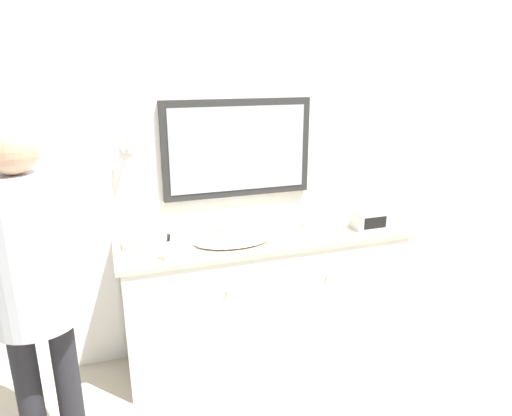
{
  "coord_description": "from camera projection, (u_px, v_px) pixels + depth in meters",
  "views": [
    {
      "loc": [
        -0.94,
        -2.31,
        1.93
      ],
      "look_at": [
        -0.07,
        0.29,
        1.07
      ],
      "focal_mm": 32.0,
      "sensor_mm": 36.0,
      "label": 1
    }
  ],
  "objects": [
    {
      "name": "person",
      "position": [
        30.0,
        269.0,
        2.04
      ],
      "size": [
        0.39,
        0.39,
        1.72
      ],
      "color": "#232328",
      "rests_on": "ground_plane"
    },
    {
      "name": "sink_basin",
      "position": [
        233.0,
        239.0,
        2.86
      ],
      "size": [
        0.49,
        0.35,
        0.17
      ],
      "color": "white",
      "rests_on": "vanity_counter"
    },
    {
      "name": "wall_back",
      "position": [
        252.0,
        167.0,
        3.09
      ],
      "size": [
        8.0,
        0.18,
        2.55
      ],
      "color": "white",
      "rests_on": "ground_plane"
    },
    {
      "name": "picture_frame",
      "position": [
        312.0,
        216.0,
        3.15
      ],
      "size": [
        0.12,
        0.01,
        0.12
      ],
      "color": "#B2B2B7",
      "rests_on": "vanity_counter"
    },
    {
      "name": "hand_towel_near_sink",
      "position": [
        137.0,
        243.0,
        2.8
      ],
      "size": [
        0.18,
        0.11,
        0.04
      ],
      "color": "#B7A899",
      "rests_on": "vanity_counter"
    },
    {
      "name": "vanity_counter",
      "position": [
        266.0,
        297.0,
        3.09
      ],
      "size": [
        1.9,
        0.52,
        0.87
      ],
      "color": "white",
      "rests_on": "ground_plane"
    },
    {
      "name": "ground_plane",
      "position": [
        280.0,
        378.0,
        2.95
      ],
      "size": [
        14.0,
        14.0,
        0.0
      ],
      "primitive_type": "plane",
      "color": "#B2A893"
    },
    {
      "name": "appliance_box",
      "position": [
        369.0,
        220.0,
        3.09
      ],
      "size": [
        0.24,
        0.15,
        0.12
      ],
      "color": "#BCBCC1",
      "rests_on": "vanity_counter"
    },
    {
      "name": "soap_bottle",
      "position": [
        169.0,
        250.0,
        2.58
      ],
      "size": [
        0.06,
        0.06,
        0.16
      ],
      "color": "white",
      "rests_on": "vanity_counter"
    }
  ]
}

